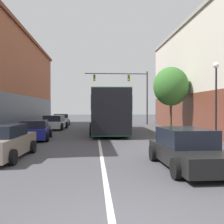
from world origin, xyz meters
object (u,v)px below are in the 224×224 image
at_px(street_lamp, 216,94).
at_px(street_tree_near, 171,86).
at_px(parked_car_left_far, 35,130).
at_px(hatchback_foreground, 187,149).
at_px(parked_car_left_mid, 2,142).
at_px(traffic_signal_gantry, 129,86).
at_px(bus, 109,110).
at_px(parked_car_left_near, 54,123).
at_px(parked_car_left_distant, 61,120).

bearing_deg(street_lamp, street_tree_near, 93.90).
bearing_deg(parked_car_left_far, hatchback_foreground, -145.78).
xyz_separation_m(parked_car_left_mid, traffic_signal_gantry, (8.00, 21.69, 4.13)).
height_order(bus, parked_car_left_near, bus).
height_order(parked_car_left_near, parked_car_left_distant, parked_car_left_near).
bearing_deg(parked_car_left_mid, street_tree_near, -41.29).
relative_size(parked_car_left_far, street_tree_near, 0.76).
relative_size(bus, street_tree_near, 2.15).
distance_m(parked_car_left_near, street_tree_near, 11.28).
relative_size(parked_car_left_far, parked_car_left_distant, 0.93).
bearing_deg(parked_car_left_mid, hatchback_foreground, -104.19).
distance_m(bus, parked_car_left_far, 7.23).
distance_m(bus, parked_car_left_mid, 12.50).
xyz_separation_m(parked_car_left_far, street_lamp, (10.53, -3.04, 2.19)).
bearing_deg(hatchback_foreground, parked_car_left_far, 37.85).
bearing_deg(parked_car_left_far, parked_car_left_mid, 176.20).
bearing_deg(traffic_signal_gantry, hatchback_foreground, -92.95).
distance_m(parked_car_left_near, parked_car_left_distant, 7.32).
bearing_deg(parked_car_left_near, parked_car_left_distant, 6.40).
relative_size(bus, parked_car_left_distant, 2.63).
bearing_deg(bus, parked_car_left_mid, 158.40).
relative_size(hatchback_foreground, traffic_signal_gantry, 0.54).
distance_m(parked_car_left_mid, parked_car_left_distant, 21.78).
bearing_deg(street_lamp, hatchback_foreground, -123.60).
relative_size(parked_car_left_mid, parked_car_left_distant, 0.94).
relative_size(parked_car_left_near, parked_car_left_distant, 0.95).
xyz_separation_m(parked_car_left_near, parked_car_left_far, (-0.04, -8.03, -0.05)).
height_order(parked_car_left_near, parked_car_left_mid, parked_car_left_mid).
xyz_separation_m(parked_car_left_distant, street_tree_near, (10.30, -11.45, 3.16)).
xyz_separation_m(parked_car_left_distant, street_lamp, (10.77, -18.38, 2.15)).
xyz_separation_m(hatchback_foreground, parked_car_left_distant, (-7.16, 23.81, 0.01)).
xyz_separation_m(hatchback_foreground, parked_car_left_far, (-6.92, 8.47, -0.03)).
bearing_deg(parked_car_left_distant, parked_car_left_far, 174.93).
bearing_deg(street_tree_near, traffic_signal_gantry, 99.55).
bearing_deg(hatchback_foreground, parked_car_left_near, 21.23).
bearing_deg(parked_car_left_distant, traffic_signal_gantry, -96.56).
relative_size(parked_car_left_distant, street_lamp, 0.96).
bearing_deg(parked_car_left_near, hatchback_foreground, -153.23).
bearing_deg(parked_car_left_mid, bus, -20.85).
height_order(parked_car_left_near, street_lamp, street_lamp).
bearing_deg(bus, street_tree_near, -100.54).
bearing_deg(street_tree_near, parked_car_left_mid, -133.83).
bearing_deg(bus, parked_car_left_far, 136.27).
relative_size(hatchback_foreground, parked_car_left_near, 1.02).
xyz_separation_m(hatchback_foreground, street_lamp, (3.61, 5.43, 2.16)).
height_order(hatchback_foreground, traffic_signal_gantry, traffic_signal_gantry).
relative_size(hatchback_foreground, parked_car_left_far, 1.04).
bearing_deg(parked_car_left_mid, traffic_signal_gantry, -17.72).
bearing_deg(hatchback_foreground, parked_car_left_distant, 15.35).
bearing_deg(street_lamp, bus, 124.19).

